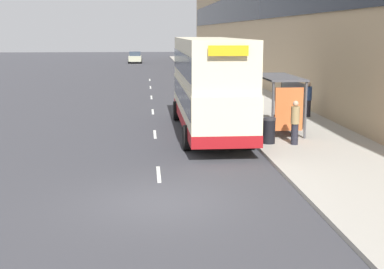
% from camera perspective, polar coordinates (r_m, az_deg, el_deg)
% --- Properties ---
extents(ground_plane, '(220.00, 220.00, 0.00)m').
position_cam_1_polar(ground_plane, '(14.71, -3.29, -7.30)').
color(ground_plane, '#38383D').
extents(pavement, '(5.00, 93.00, 0.14)m').
position_cam_1_polar(pavement, '(53.11, 2.53, 6.03)').
color(pavement, '#A39E93').
rests_on(pavement, ground_plane).
extents(lane_mark_0, '(0.12, 2.00, 0.01)m').
position_cam_1_polar(lane_mark_0, '(17.56, -3.58, -4.25)').
color(lane_mark_0, silver).
rests_on(lane_mark_0, ground_plane).
extents(lane_mark_1, '(0.12, 2.00, 0.01)m').
position_cam_1_polar(lane_mark_1, '(24.33, -3.98, 0.03)').
color(lane_mark_1, silver).
rests_on(lane_mark_1, ground_plane).
extents(lane_mark_2, '(0.12, 2.00, 0.01)m').
position_cam_1_polar(lane_mark_2, '(31.19, -4.21, 2.44)').
color(lane_mark_2, silver).
rests_on(lane_mark_2, ground_plane).
extents(lane_mark_3, '(0.12, 2.00, 0.01)m').
position_cam_1_polar(lane_mark_3, '(38.08, -4.35, 3.97)').
color(lane_mark_3, silver).
rests_on(lane_mark_3, ground_plane).
extents(lane_mark_4, '(0.12, 2.00, 0.01)m').
position_cam_1_polar(lane_mark_4, '(44.99, -4.45, 5.04)').
color(lane_mark_4, silver).
rests_on(lane_mark_4, ground_plane).
extents(lane_mark_5, '(0.12, 2.00, 0.01)m').
position_cam_1_polar(lane_mark_5, '(51.91, -4.53, 5.82)').
color(lane_mark_5, silver).
rests_on(lane_mark_5, ground_plane).
extents(bus_shelter, '(1.60, 4.20, 2.48)m').
position_cam_1_polar(bus_shelter, '(24.32, 9.75, 4.35)').
color(bus_shelter, '#4C4C51').
rests_on(bus_shelter, ground_plane).
extents(double_decker_bus_near, '(2.85, 11.27, 4.30)m').
position_cam_1_polar(double_decker_bus_near, '(24.25, 1.83, 5.46)').
color(double_decker_bus_near, beige).
rests_on(double_decker_bus_near, ground_plane).
extents(car_0, '(2.04, 3.84, 1.69)m').
position_cam_1_polar(car_0, '(80.27, -6.09, 8.19)').
color(car_0, '#B7B799').
rests_on(car_0, ground_plane).
extents(pedestrian_at_shelter, '(0.32, 0.32, 1.64)m').
position_cam_1_polar(pedestrian_at_shelter, '(25.57, 10.12, 2.62)').
color(pedestrian_at_shelter, '#23232D').
rests_on(pedestrian_at_shelter, ground_plane).
extents(pedestrian_1, '(0.36, 0.36, 1.83)m').
position_cam_1_polar(pedestrian_1, '(29.07, 12.29, 3.72)').
color(pedestrian_1, '#23232D').
rests_on(pedestrian_1, ground_plane).
extents(pedestrian_2, '(0.35, 0.35, 1.77)m').
position_cam_1_polar(pedestrian_2, '(21.67, 10.93, 1.29)').
color(pedestrian_2, '#23232D').
rests_on(pedestrian_2, ground_plane).
extents(pedestrian_3, '(0.35, 0.35, 1.76)m').
position_cam_1_polar(pedestrian_3, '(29.52, 6.59, 3.93)').
color(pedestrian_3, '#23232D').
rests_on(pedestrian_3, ground_plane).
extents(litter_bin, '(0.55, 0.55, 1.05)m').
position_cam_1_polar(litter_bin, '(21.80, 8.19, 0.44)').
color(litter_bin, black).
rests_on(litter_bin, ground_plane).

